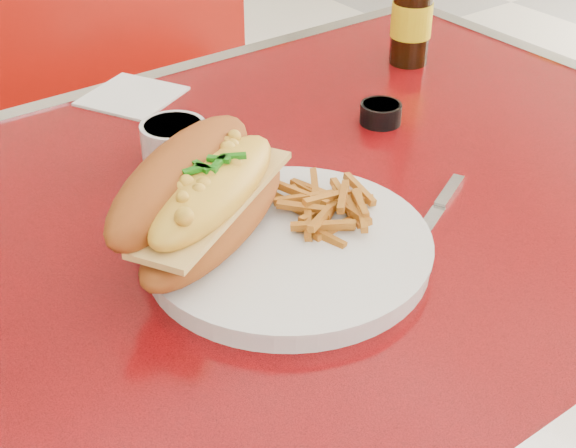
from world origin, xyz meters
TOP-DOWN VIEW (x-y plane):
  - diner_table at (0.00, 0.00)m, footprint 1.23×0.83m
  - booth_bench_far at (0.00, 0.81)m, footprint 1.20×0.51m
  - dinner_plate at (-0.04, -0.08)m, footprint 0.31×0.31m
  - mac_hoagie at (-0.11, -0.03)m, footprint 0.28×0.23m
  - fries_pile at (0.03, -0.08)m, footprint 0.11×0.10m
  - fork at (0.02, -0.03)m, footprint 0.03×0.14m
  - gravy_ramekin at (-0.03, 0.16)m, footprint 0.10×0.10m
  - sauce_cup_right at (0.23, 0.08)m, footprint 0.07×0.07m
  - beer_bottle at (0.41, 0.21)m, footprint 0.06×0.06m
  - knife at (0.14, -0.12)m, footprint 0.18×0.10m
  - paper_napkin at (0.01, 0.35)m, footprint 0.16×0.16m

SIDE VIEW (x-z plane):
  - booth_bench_far at x=0.00m, z-range -0.16..0.74m
  - diner_table at x=0.00m, z-range 0.22..0.99m
  - paper_napkin at x=0.01m, z-range 0.77..0.77m
  - knife at x=0.14m, z-range 0.77..0.78m
  - dinner_plate at x=-0.04m, z-range 0.77..0.79m
  - sauce_cup_right at x=0.23m, z-range 0.77..0.80m
  - fork at x=0.02m, z-range 0.79..0.79m
  - gravy_ramekin at x=-0.03m, z-range 0.77..0.82m
  - fries_pile at x=0.03m, z-range 0.79..0.82m
  - mac_hoagie at x=-0.11m, z-range 0.78..0.89m
  - beer_bottle at x=0.41m, z-range 0.74..0.98m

